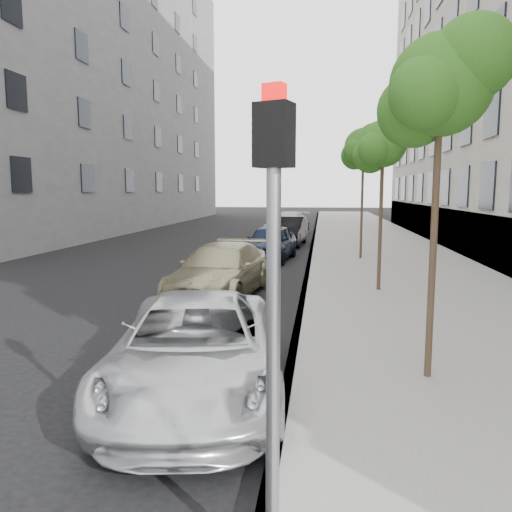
% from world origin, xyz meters
% --- Properties ---
extents(ground, '(160.00, 160.00, 0.00)m').
position_xyz_m(ground, '(0.00, 0.00, 0.00)').
color(ground, black).
rests_on(ground, ground).
extents(sidewalk, '(6.40, 72.00, 0.14)m').
position_xyz_m(sidewalk, '(4.30, 24.00, 0.07)').
color(sidewalk, gray).
rests_on(sidewalk, ground).
extents(curb, '(0.15, 72.00, 0.14)m').
position_xyz_m(curb, '(1.18, 24.00, 0.07)').
color(curb, '#9E9B93').
rests_on(curb, ground).
extents(tree_near, '(1.73, 1.53, 4.98)m').
position_xyz_m(tree_near, '(3.23, 1.50, 4.27)').
color(tree_near, '#38281C').
rests_on(tree_near, sidewalk).
extents(tree_mid, '(1.62, 1.42, 4.73)m').
position_xyz_m(tree_mid, '(3.23, 8.00, 4.06)').
color(tree_mid, '#38281C').
rests_on(tree_mid, sidewalk).
extents(tree_far, '(1.82, 1.62, 5.29)m').
position_xyz_m(tree_far, '(3.23, 14.50, 4.52)').
color(tree_far, '#38281C').
rests_on(tree_far, sidewalk).
extents(signal_pole, '(0.28, 0.25, 3.39)m').
position_xyz_m(signal_pole, '(1.30, -2.45, 2.25)').
color(signal_pole, '#939699').
rests_on(signal_pole, sidewalk).
extents(minivan, '(2.97, 5.12, 1.34)m').
position_xyz_m(minivan, '(-0.10, 0.75, 0.67)').
color(minivan, silver).
rests_on(minivan, ground).
extents(suv, '(2.53, 5.04, 1.40)m').
position_xyz_m(suv, '(-1.05, 7.22, 0.70)').
color(suv, tan).
rests_on(suv, ground).
extents(sedan_blue, '(2.18, 4.41, 1.45)m').
position_xyz_m(sedan_blue, '(-0.45, 14.45, 0.72)').
color(sedan_blue, black).
rests_on(sedan_blue, ground).
extents(sedan_black, '(1.90, 4.60, 1.48)m').
position_xyz_m(sedan_black, '(-0.10, 20.09, 0.74)').
color(sedan_black, black).
rests_on(sedan_black, ground).
extents(sedan_rear, '(2.92, 5.42, 1.49)m').
position_xyz_m(sedan_rear, '(-0.51, 25.52, 0.75)').
color(sedan_rear, '#B2B4BB').
rests_on(sedan_rear, ground).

